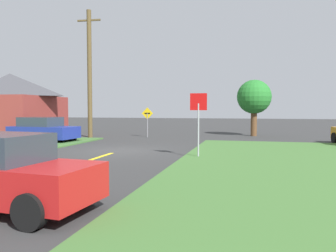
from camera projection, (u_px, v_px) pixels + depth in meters
ground_plane at (120, 151)px, 17.23m from camera, size 120.00×120.00×0.00m
lane_stripe_center at (13, 185)px, 9.47m from camera, size 0.20×14.00×0.01m
stop_sign at (198, 113)px, 14.51m from camera, size 0.74×0.07×2.83m
car_behind_on_main_road at (3, 172)px, 7.14m from camera, size 4.12×2.21×1.62m
parked_car_near_building at (43, 130)px, 21.73m from camera, size 4.54×2.48×1.62m
utility_pole_mid at (90, 73)px, 24.99m from camera, size 1.80×0.34×9.48m
direction_sign at (147, 119)px, 25.41m from camera, size 0.90×0.11×2.26m
oak_tree_left at (254, 97)px, 26.40m from camera, size 2.68×2.68×4.45m
barn at (10, 105)px, 26.13m from camera, size 6.79×6.52×4.91m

